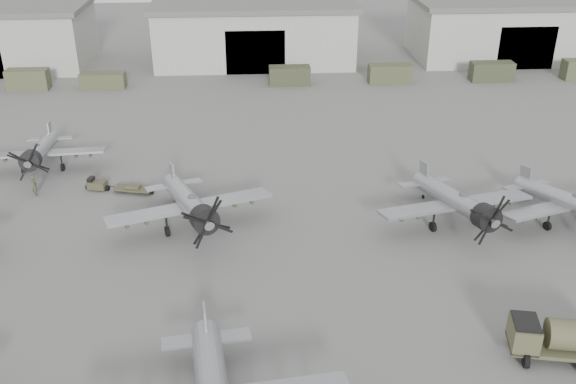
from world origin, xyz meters
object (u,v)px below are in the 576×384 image
aircraft_far_0 (39,151)px  aircraft_mid_3 (570,203)px  fuel_tanker (568,337)px  ground_crew (35,186)px  aircraft_mid_2 (458,202)px  tug_trailer (111,186)px  aircraft_mid_1 (191,205)px

aircraft_far_0 → aircraft_mid_3: bearing=-21.1°
fuel_tanker → ground_crew: bearing=159.3°
aircraft_mid_3 → ground_crew: bearing=151.4°
aircraft_mid_2 → aircraft_mid_3: aircraft_mid_2 is taller
aircraft_mid_3 → aircraft_far_0: aircraft_far_0 is taller
aircraft_mid_2 → tug_trailer: 29.70m
aircraft_far_0 → tug_trailer: size_ratio=1.99×
ground_crew → aircraft_mid_1: bearing=-134.3°
aircraft_mid_1 → aircraft_far_0: 18.98m
aircraft_mid_1 → aircraft_mid_2: (20.73, -0.79, -0.08)m
aircraft_mid_1 → ground_crew: size_ratio=6.83×
ground_crew → aircraft_mid_2: bearing=-120.3°
aircraft_mid_3 → fuel_tanker: size_ratio=1.66×
tug_trailer → aircraft_mid_3: bearing=0.3°
aircraft_mid_1 → aircraft_mid_3: (29.61, -1.07, -0.27)m
aircraft_mid_2 → aircraft_far_0: bearing=147.0°
fuel_tanker → aircraft_mid_1: bearing=156.1°
ground_crew → aircraft_far_0: bearing=-9.1°
aircraft_mid_2 → aircraft_far_0: size_ratio=1.08×
ground_crew → aircraft_mid_3: bearing=-118.2°
aircraft_far_0 → tug_trailer: (7.09, -4.31, -1.70)m
aircraft_mid_2 → ground_crew: (-34.78, 7.82, -1.35)m
aircraft_far_0 → ground_crew: size_ratio=6.20×
aircraft_far_0 → ground_crew: 5.08m
aircraft_mid_3 → tug_trailer: aircraft_mid_3 is taller
aircraft_mid_1 → ground_crew: aircraft_mid_1 is taller
fuel_tanker → tug_trailer: fuel_tanker is taller
aircraft_mid_1 → aircraft_far_0: bearing=121.6°
aircraft_mid_2 → aircraft_far_0: 37.72m
aircraft_mid_3 → fuel_tanker: bearing=-133.1°
tug_trailer → aircraft_far_0: bearing=162.1°
aircraft_mid_1 → ground_crew: 15.77m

